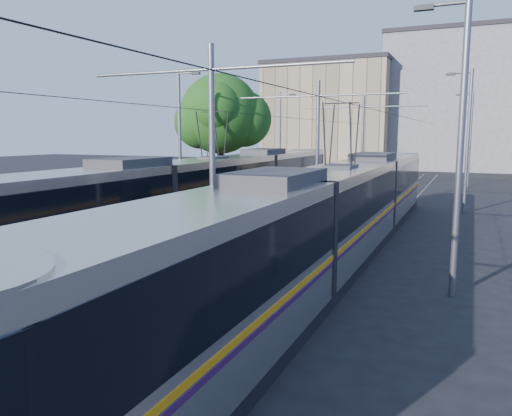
% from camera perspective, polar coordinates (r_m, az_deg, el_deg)
% --- Properties ---
extents(ground, '(160.00, 160.00, 0.00)m').
position_cam_1_polar(ground, '(11.06, -25.77, -16.17)').
color(ground, black).
rests_on(ground, ground).
extents(platform, '(4.00, 50.00, 0.30)m').
position_cam_1_polar(platform, '(25.07, 4.94, -1.48)').
color(platform, gray).
rests_on(platform, ground).
extents(tactile_strip_left, '(0.70, 50.00, 0.01)m').
position_cam_1_polar(tactile_strip_left, '(25.53, 1.86, -0.92)').
color(tactile_strip_left, gray).
rests_on(tactile_strip_left, platform).
extents(tactile_strip_right, '(0.70, 50.00, 0.01)m').
position_cam_1_polar(tactile_strip_right, '(24.63, 8.15, -1.35)').
color(tactile_strip_right, gray).
rests_on(tactile_strip_right, platform).
extents(rails, '(8.71, 70.00, 0.03)m').
position_cam_1_polar(rails, '(25.09, 4.94, -1.79)').
color(rails, gray).
rests_on(rails, ground).
extents(tram_left, '(2.43, 31.53, 5.50)m').
position_cam_1_polar(tram_left, '(24.18, -4.89, 1.88)').
color(tram_left, black).
rests_on(tram_left, ground).
extents(tram_right, '(2.43, 31.01, 5.50)m').
position_cam_1_polar(tram_right, '(17.77, 9.47, -0.08)').
color(tram_right, black).
rests_on(tram_right, ground).
extents(catenary, '(9.20, 70.00, 7.00)m').
position_cam_1_polar(catenary, '(22.02, 2.70, 8.61)').
color(catenary, slate).
rests_on(catenary, platform).
extents(street_lamps, '(15.18, 38.22, 8.00)m').
position_cam_1_polar(street_lamps, '(28.52, 7.63, 7.81)').
color(street_lamps, slate).
rests_on(street_lamps, ground).
extents(shelter, '(0.76, 1.19, 2.58)m').
position_cam_1_polar(shelter, '(19.10, 1.19, 0.00)').
color(shelter, black).
rests_on(shelter, platform).
extents(tree, '(5.78, 5.34, 8.40)m').
position_cam_1_polar(tree, '(33.51, -3.40, 10.51)').
color(tree, '#382314').
rests_on(tree, ground).
extents(building_left, '(16.32, 12.24, 13.84)m').
position_cam_1_polar(building_left, '(68.82, 8.61, 10.40)').
color(building_left, tan).
rests_on(building_left, ground).
extents(building_centre, '(18.36, 14.28, 17.04)m').
position_cam_1_polar(building_centre, '(70.57, 22.41, 11.11)').
color(building_centre, gray).
rests_on(building_centre, ground).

